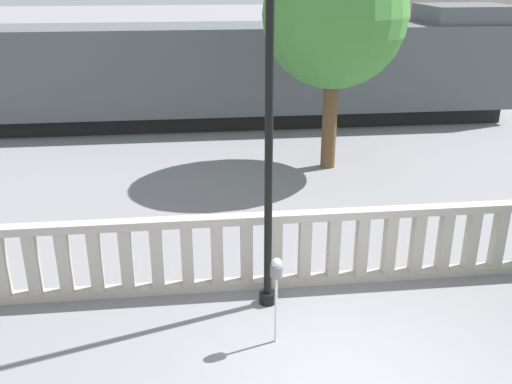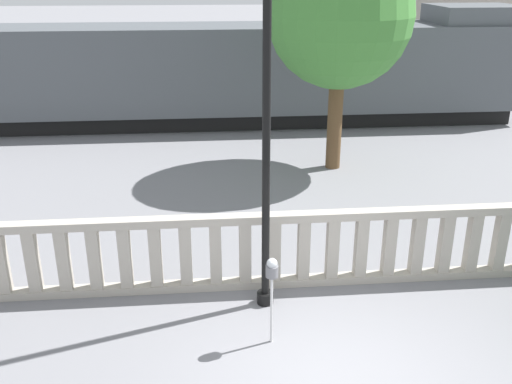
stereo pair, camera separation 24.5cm
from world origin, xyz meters
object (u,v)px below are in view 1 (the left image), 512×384
train_near (113,75)px  lamppost (270,61)px  parking_meter (276,275)px  tree_left (335,16)px

train_near → lamppost: bearing=-72.6°
parking_meter → train_near: 13.45m
lamppost → train_near: (-3.72, 11.86, -2.23)m
train_near → tree_left: tree_left is taller
train_near → parking_meter: bearing=-74.0°
train_near → tree_left: bearing=-39.0°
parking_meter → lamppost: bearing=88.7°
parking_meter → train_near: size_ratio=0.05×
lamppost → train_near: lamppost is taller
lamppost → tree_left: (2.62, 6.72, 0.07)m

